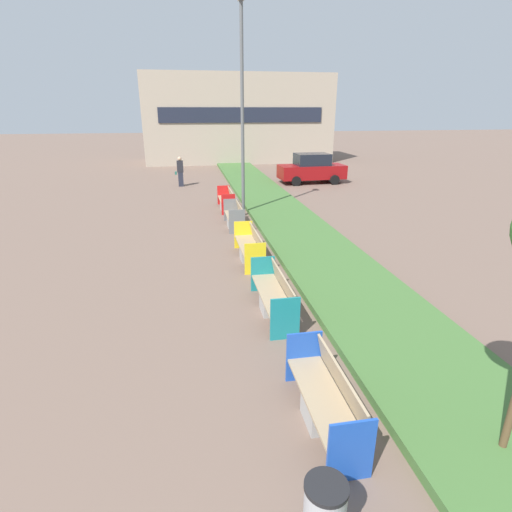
{
  "coord_description": "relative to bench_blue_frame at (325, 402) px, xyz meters",
  "views": [
    {
      "loc": [
        -0.93,
        2.22,
        4.49
      ],
      "look_at": [
        0.9,
        12.62,
        0.6
      ],
      "focal_mm": 28.0,
      "sensor_mm": 36.0,
      "label": 1
    }
  ],
  "objects": [
    {
      "name": "building_backdrop",
      "position": [
        3.06,
        32.68,
        3.32
      ],
      "size": [
        16.21,
        5.39,
        7.37
      ],
      "color": "tan",
      "rests_on": "ground"
    },
    {
      "name": "bench_blue_frame",
      "position": [
        0.0,
        0.0,
        0.0
      ],
      "size": [
        0.65,
        2.12,
        0.94
      ],
      "color": "#9E9B96",
      "rests_on": "ground"
    },
    {
      "name": "bench_red_frame",
      "position": [
        0.0,
        14.06,
        0.0
      ],
      "size": [
        0.65,
        2.21,
        0.94
      ],
      "color": "#9E9B96",
      "rests_on": "ground"
    },
    {
      "name": "parked_car_distant",
      "position": [
        6.17,
        20.39,
        0.54
      ],
      "size": [
        4.26,
        2.0,
        1.86
      ],
      "rotation": [
        0.0,
        0.0,
        0.04
      ],
      "color": "maroon",
      "rests_on": "ground"
    },
    {
      "name": "bench_grey_frame",
      "position": [
        -0.0,
        10.96,
        -0.0
      ],
      "size": [
        0.65,
        2.01,
        0.94
      ],
      "color": "#9E9B96",
      "rests_on": "ground"
    },
    {
      "name": "street_lamp_post",
      "position": [
        0.61,
        12.75,
        4.31
      ],
      "size": [
        0.24,
        0.44,
        8.58
      ],
      "color": "#56595B",
      "rests_on": "ground"
    },
    {
      "name": "bench_yellow_frame",
      "position": [
        0.0,
        7.11,
        0.01
      ],
      "size": [
        0.65,
        2.43,
        0.94
      ],
      "color": "#9E9B96",
      "rests_on": "ground"
    },
    {
      "name": "pedestrian_walking",
      "position": [
        -2.16,
        20.58,
        0.55
      ],
      "size": [
        0.53,
        0.24,
        1.8
      ],
      "color": "#232633",
      "rests_on": "ground"
    },
    {
      "name": "bench_teal_frame",
      "position": [
        0.0,
        3.58,
        0.01
      ],
      "size": [
        0.65,
        2.46,
        0.94
      ],
      "color": "#9E9B96",
      "rests_on": "ground"
    },
    {
      "name": "planter_grass_strip",
      "position": [
        2.26,
        5.18,
        -0.28
      ],
      "size": [
        2.8,
        120.0,
        0.18
      ],
      "color": "#426B33",
      "rests_on": "ground"
    }
  ]
}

